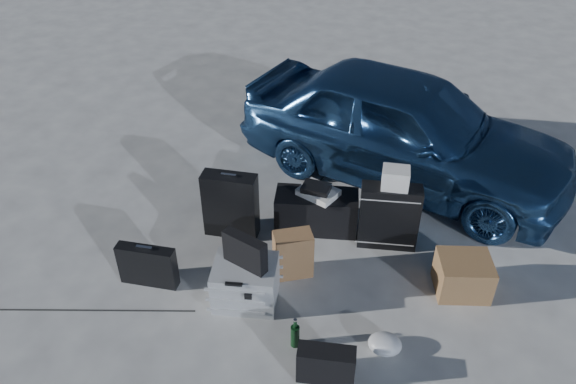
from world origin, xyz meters
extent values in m
plane|color=beige|center=(0.00, 0.00, 0.00)|extent=(60.00, 60.00, 0.00)
imported|color=#2C578C|center=(0.62, 2.36, 0.61)|extent=(3.81, 2.20, 1.22)
cube|color=#A2A6A8|center=(-0.30, 0.04, 0.19)|extent=(0.61, 0.54, 0.38)
cube|color=black|center=(-0.30, 0.06, 0.53)|extent=(0.41, 0.21, 0.30)
cube|color=black|center=(-1.19, -0.04, 0.20)|extent=(0.53, 0.17, 0.40)
cube|color=black|center=(-0.77, 0.83, 0.34)|extent=(0.54, 0.25, 0.67)
cube|color=black|center=(0.70, 1.14, 0.33)|extent=(0.58, 0.30, 0.66)
cube|color=silver|center=(0.71, 1.16, 0.76)|extent=(0.26, 0.22, 0.19)
cube|color=black|center=(-0.01, 1.16, 0.20)|extent=(0.86, 0.51, 0.40)
cube|color=silver|center=(0.00, 1.17, 0.43)|extent=(0.43, 0.37, 0.06)
cube|color=black|center=(-0.01, 1.15, 0.49)|extent=(0.27, 0.19, 0.06)
cube|color=olive|center=(-0.02, 0.47, 0.22)|extent=(0.39, 0.34, 0.45)
cube|color=#966441|center=(1.43, 0.74, 0.17)|extent=(0.54, 0.50, 0.33)
ellipsoid|color=silver|center=(0.92, -0.12, 0.07)|extent=(0.28, 0.25, 0.15)
cube|color=black|center=(0.55, -0.50, 0.15)|extent=(0.45, 0.23, 0.30)
cylinder|color=black|center=(0.25, -0.29, 0.14)|extent=(0.09, 0.09, 0.28)
camera|label=1|loc=(1.11, -3.04, 3.59)|focal=35.00mm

